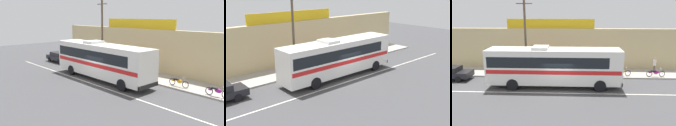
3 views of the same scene
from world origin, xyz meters
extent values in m
plane|color=#444447|center=(0.00, 0.00, 0.00)|extent=(70.00, 70.00, 0.00)
cube|color=#A8A399|center=(0.00, 5.20, 0.07)|extent=(30.00, 3.60, 0.14)
cube|color=tan|center=(0.00, 7.35, 2.40)|extent=(30.00, 0.70, 4.80)
cube|color=gold|center=(-1.44, 7.35, 5.35)|extent=(10.23, 0.12, 1.10)
cube|color=silver|center=(0.00, -0.80, 0.00)|extent=(30.00, 0.14, 0.01)
cube|color=white|center=(-0.48, 0.91, 1.99)|extent=(12.06, 2.48, 3.10)
cube|color=black|center=(-0.96, 0.91, 2.54)|extent=(10.61, 2.50, 0.96)
cube|color=red|center=(-0.48, 0.91, 1.69)|extent=(11.81, 2.50, 0.36)
cube|color=black|center=(5.52, 0.91, 2.44)|extent=(0.04, 2.23, 1.40)
cube|color=black|center=(5.51, 0.91, 0.62)|extent=(0.12, 2.48, 0.36)
cube|color=silver|center=(-1.68, 0.91, 3.66)|extent=(1.40, 1.74, 0.24)
cylinder|color=black|center=(3.62, 2.06, 0.52)|extent=(1.04, 0.32, 1.04)
cylinder|color=black|center=(3.62, -0.24, 0.52)|extent=(1.04, 0.32, 1.04)
cylinder|color=black|center=(-4.09, 2.06, 0.52)|extent=(1.04, 0.32, 1.04)
cylinder|color=black|center=(-4.09, -0.24, 0.52)|extent=(1.04, 0.32, 1.04)
cube|color=black|center=(-11.30, 2.42, 0.61)|extent=(4.33, 1.76, 0.56)
cube|color=black|center=(-11.40, 2.42, 1.13)|extent=(2.25, 1.59, 0.48)
cube|color=black|center=(-10.56, 2.42, 1.09)|extent=(0.21, 1.48, 0.34)
cylinder|color=black|center=(-10.04, 3.25, 0.31)|extent=(0.62, 0.20, 0.62)
cylinder|color=black|center=(-10.04, 1.59, 0.31)|extent=(0.62, 0.20, 0.62)
cylinder|color=black|center=(-12.56, 3.25, 0.31)|extent=(0.62, 0.20, 0.62)
cylinder|color=black|center=(-12.56, 1.59, 0.31)|extent=(0.62, 0.20, 0.62)
cylinder|color=brown|center=(-3.63, 3.68, 4.14)|extent=(0.22, 0.22, 8.01)
cylinder|color=brown|center=(-3.63, 3.68, 7.55)|extent=(1.60, 0.10, 0.10)
torus|color=black|center=(9.23, 3.87, 0.45)|extent=(0.62, 0.06, 0.62)
cylinder|color=silver|center=(10.35, 3.87, 1.07)|extent=(0.03, 0.56, 0.03)
ellipsoid|color=#991E8C|center=(9.95, 3.87, 0.63)|extent=(0.56, 0.22, 0.34)
cube|color=black|center=(9.65, 3.87, 0.75)|extent=(0.52, 0.20, 0.10)
ellipsoid|color=#991E8C|center=(9.29, 3.87, 0.59)|extent=(0.36, 0.14, 0.16)
torus|color=black|center=(7.04, 4.03, 0.45)|extent=(0.62, 0.06, 0.62)
torus|color=black|center=(5.72, 4.03, 0.45)|extent=(0.62, 0.06, 0.62)
cylinder|color=silver|center=(6.96, 4.03, 0.75)|extent=(0.34, 0.04, 0.65)
cylinder|color=silver|center=(6.86, 4.03, 1.07)|extent=(0.03, 0.56, 0.03)
ellipsoid|color=orange|center=(6.45, 4.03, 0.63)|extent=(0.56, 0.22, 0.34)
cube|color=black|center=(6.15, 4.03, 0.75)|extent=(0.52, 0.20, 0.10)
ellipsoid|color=orange|center=(5.78, 4.03, 0.59)|extent=(0.36, 0.14, 0.16)
cylinder|color=black|center=(2.69, 5.28, 0.54)|extent=(0.13, 0.13, 0.79)
cylinder|color=black|center=(2.69, 5.10, 0.54)|extent=(0.13, 0.13, 0.79)
cylinder|color=#2D7A4C|center=(2.69, 5.19, 1.23)|extent=(0.30, 0.30, 0.59)
sphere|color=tan|center=(2.69, 5.19, 1.66)|extent=(0.21, 0.21, 0.21)
cylinder|color=#2D7A4C|center=(2.69, 5.39, 1.26)|extent=(0.08, 0.08, 0.55)
cylinder|color=#2D7A4C|center=(2.69, 4.99, 1.26)|extent=(0.08, 0.08, 0.55)
cylinder|color=black|center=(0.44, 4.82, 0.55)|extent=(0.13, 0.13, 0.81)
cylinder|color=black|center=(0.44, 4.64, 0.55)|extent=(0.13, 0.13, 0.81)
cylinder|color=red|center=(0.44, 4.73, 1.25)|extent=(0.30, 0.30, 0.61)
sphere|color=#A37556|center=(0.44, 4.73, 1.70)|extent=(0.22, 0.22, 0.22)
cylinder|color=red|center=(0.44, 4.93, 1.28)|extent=(0.08, 0.08, 0.56)
cylinder|color=red|center=(0.44, 4.53, 1.28)|extent=(0.08, 0.08, 0.56)
camera|label=1|loc=(17.51, -13.97, 6.30)|focal=38.50mm
camera|label=2|loc=(-16.42, -17.13, 8.52)|focal=41.82mm
camera|label=3|loc=(1.30, -18.31, 7.10)|focal=34.96mm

